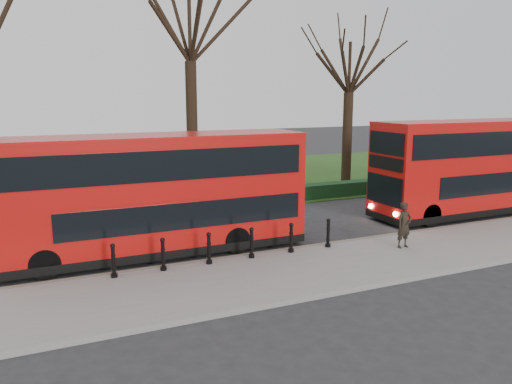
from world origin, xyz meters
name	(u,v)px	position (x,y,z in m)	size (l,w,h in m)	color
ground	(222,253)	(0.00, 0.00, 0.00)	(120.00, 120.00, 0.00)	#28282B
pavement	(257,278)	(0.00, -3.00, 0.07)	(60.00, 4.00, 0.15)	gray
kerb	(233,259)	(0.00, -1.00, 0.07)	(60.00, 0.25, 0.16)	slate
grass_verge	(140,184)	(0.00, 15.00, 0.03)	(60.00, 18.00, 0.06)	#284818
hedge	(173,204)	(0.00, 6.80, 0.40)	(60.00, 0.90, 0.80)	black
yellow_line_outer	(229,258)	(0.00, -0.70, 0.01)	(60.00, 0.10, 0.01)	yellow
yellow_line_inner	(227,256)	(0.00, -0.50, 0.01)	(60.00, 0.10, 0.01)	yellow
tree_mid	(189,14)	(2.00, 10.00, 9.65)	(8.49, 8.49, 13.26)	black
tree_right	(350,62)	(12.00, 10.00, 7.52)	(6.63, 6.63, 10.35)	black
bollard_row	(231,246)	(-0.20, -1.35, 0.65)	(7.67, 0.15, 1.00)	black
bus_lead	(156,195)	(-2.13, 0.82, 2.12)	(10.57, 2.43, 4.20)	#B80F0D
bus_rear	(479,167)	(13.25, 0.87, 2.21)	(11.04, 2.53, 4.39)	#B80F0D
pedestrian	(404,225)	(6.00, -2.51, 0.98)	(0.61, 0.40, 1.66)	black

